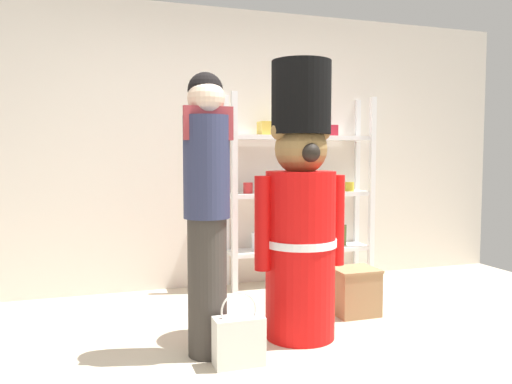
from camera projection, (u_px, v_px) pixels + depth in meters
ground_plane at (292, 380)px, 2.79m from camera, size 6.40×6.40×0.00m
back_wall at (204, 148)px, 4.79m from camera, size 6.40×0.12×2.60m
merchandise_shelf at (299, 190)px, 4.88m from camera, size 1.44×0.35×1.80m
teddy_bear_guard at (301, 211)px, 3.41m from camera, size 0.65×0.49×1.85m
person_shopper at (207, 202)px, 3.09m from camera, size 0.30×0.28×1.73m
shopping_bag at (239, 340)px, 2.98m from camera, size 0.30×0.14×0.44m
display_crate at (354, 291)px, 3.95m from camera, size 0.34×0.30×0.36m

